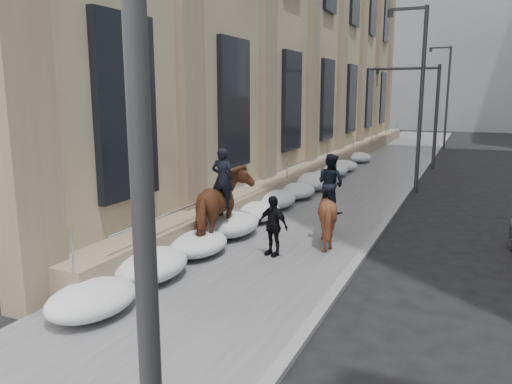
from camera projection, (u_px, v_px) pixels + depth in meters
ground at (206, 294)px, 11.01m from camera, size 140.00×140.00×0.00m
sidewalk at (329, 202)px, 19.98m from camera, size 5.00×80.00×0.12m
curb at (396, 208)px, 18.94m from camera, size 0.24×80.00×0.12m
limestone_building at (292, 15)px, 29.29m from camera, size 6.10×44.00×18.00m
bg_building_mid at (475, 13)px, 60.61m from camera, size 30.00×12.00×28.00m
bg_building_far at (402, 56)px, 76.11m from camera, size 24.00×12.00×20.00m
streetlight_near at (118, 60)px, 3.65m from camera, size 1.71×0.24×8.00m
streetlight_mid at (418, 88)px, 21.61m from camera, size 1.71×0.24×8.00m
streetlight_far at (446, 91)px, 39.58m from camera, size 1.71×0.24×8.00m
traffic_signal at (421, 100)px, 29.17m from camera, size 4.10×0.22×6.00m
snow_bank at (279, 198)px, 18.76m from camera, size 1.70×18.10×0.76m
mounted_horse_left at (224, 206)px, 13.94m from camera, size 1.55×2.73×2.75m
mounted_horse_right at (327, 207)px, 14.22m from camera, size 1.98×2.07×2.56m
pedestrian at (273, 226)px, 13.14m from camera, size 1.02×0.65×1.61m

